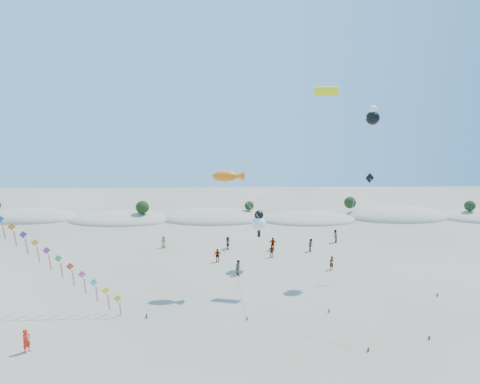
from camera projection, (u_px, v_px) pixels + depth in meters
name	position (u px, v px, depth m)	size (l,w,h in m)	color
dune_ridge	(221.00, 218.00, 69.39)	(145.30, 11.49, 5.57)	tan
fish_kite	(229.00, 176.00, 38.80)	(11.76, 12.74, 11.82)	#3F2D1E
cartoon_kite_low	(259.00, 222.00, 45.21)	(2.67, 13.49, 6.66)	#3F2D1E
cartoon_kite_high	(373.00, 117.00, 41.80)	(7.37, 10.45, 18.18)	#3F2D1E
parafoil_kite	(328.00, 94.00, 40.36)	(6.70, 14.11, 19.99)	#3F2D1E
dark_kite	(385.00, 204.00, 41.44)	(5.52, 6.41, 11.14)	#3F2D1E
flyer_foreground	(27.00, 341.00, 28.78)	(0.64, 0.42, 1.75)	red
beachgoers	(265.00, 247.00, 50.64)	(24.27, 12.77, 1.83)	slate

